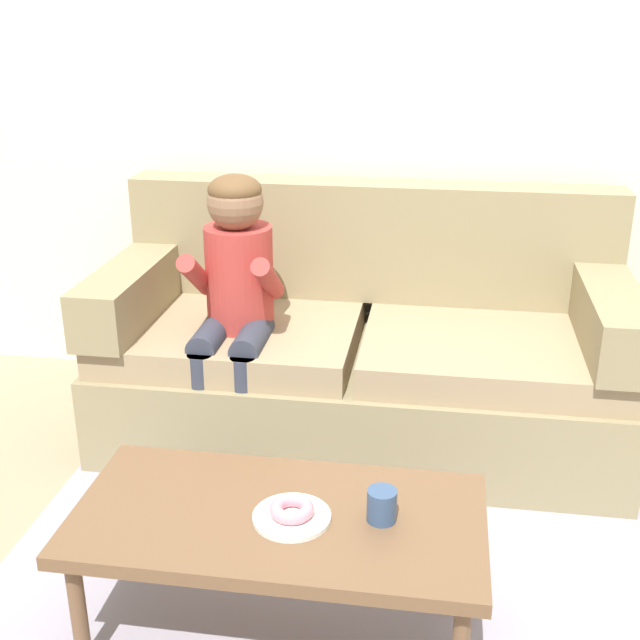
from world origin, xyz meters
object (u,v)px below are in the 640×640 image
Objects in this scene: toy_controller at (444,565)px; person_child at (235,291)px; couch at (362,353)px; coffee_table at (279,525)px; mug at (382,505)px; donut at (292,509)px.

person_child is at bearing 119.62° from toy_controller.
coffee_table is (-0.10, -1.20, 0.01)m from couch.
couch reaches higher than mug.
couch is at bearing 90.57° from toy_controller.
donut is at bearing -68.05° from person_child.
couch reaches higher than donut.
mug is at bearing -56.63° from person_child.
couch reaches higher than coffee_table.
mug reaches higher than coffee_table.
person_child is (-0.37, 0.99, 0.31)m from coffee_table.
person_child is 1.12m from donut.
person_child is 4.87× the size of toy_controller.
donut is 0.53× the size of toy_controller.
coffee_table reaches higher than toy_controller.
couch is 1.84× the size of coffee_table.
donut is (-0.06, -1.22, 0.08)m from couch.
toy_controller is (0.83, -0.65, -0.65)m from person_child.
couch is at bearing 87.29° from donut.
person_child is 9.18× the size of donut.
mug is at bearing -81.51° from couch.
coffee_table is at bearing 151.36° from donut.
donut is at bearing -171.51° from mug.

